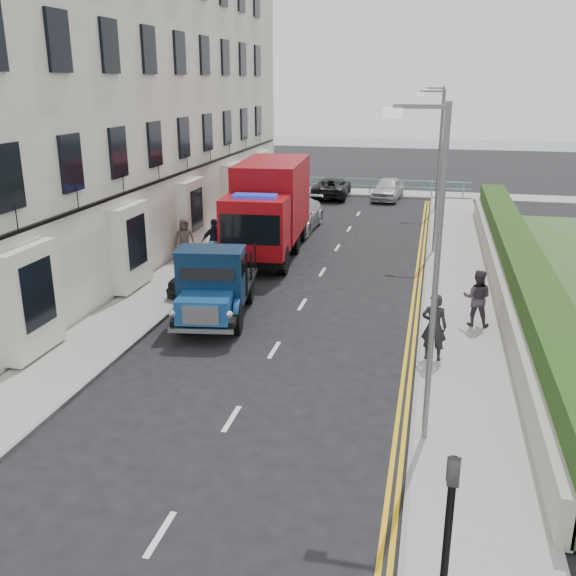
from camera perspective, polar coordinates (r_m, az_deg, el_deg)
The scene contains 23 objects.
ground at distance 16.66m, azimuth -2.93°, elevation -8.22°, with size 120.00×120.00×0.00m, color black.
pavement_west at distance 26.20m, azimuth -8.59°, elevation 1.65°, with size 2.40×38.00×0.12m, color gray.
pavement_east at distance 24.50m, azimuth 14.96°, elevation 0.07°, with size 2.60×38.00×0.12m, color gray.
promenade at distance 44.16m, azimuth 7.37°, elevation 8.39°, with size 30.00×2.50×0.12m, color gray.
sea_plane at distance 74.84m, azimuth 9.84°, elevation 12.16°, with size 120.00×120.00×0.00m, color #50606D.
terrace_west at distance 30.55m, azimuth -14.24°, elevation 17.16°, with size 6.31×30.20×14.25m.
garden_east at distance 24.43m, azimuth 19.59°, elevation 1.63°, with size 1.45×28.00×1.75m.
seafront_railing at distance 43.29m, azimuth 7.29°, elevation 8.90°, with size 13.00×0.08×1.11m.
lamp_near at distance 12.81m, azimuth 12.57°, elevation 2.35°, with size 1.23×0.18×7.00m.
lamp_mid at distance 28.56m, azimuth 13.07°, elevation 10.82°, with size 1.23×0.18×7.00m.
lamp_far at distance 38.51m, azimuth 13.18°, elevation 12.58°, with size 1.23×0.18×7.00m.
traffic_signal at distance 8.68m, azimuth 14.03°, elevation -20.20°, with size 0.16×0.20×3.10m.
bedford_lorry at distance 20.21m, azimuth -6.71°, elevation -0.10°, with size 2.74×5.33×2.42m.
red_lorry at distance 28.03m, azimuth -1.68°, elevation 7.27°, with size 3.09×7.78×3.99m.
parked_car_front at distance 23.67m, azimuth -6.79°, elevation 1.64°, with size 1.73×4.30×1.47m, color black.
parked_car_mid at distance 24.43m, azimuth -6.14°, elevation 2.08°, with size 1.46×4.18×1.38m, color #528AB1.
parked_car_rear at distance 32.91m, azimuth 0.77°, elevation 6.46°, with size 2.10×5.17×1.50m, color #AEAFB3.
seafront_car_left at distance 42.40m, azimuth 3.91°, elevation 8.91°, with size 2.18×4.73×1.32m, color black.
seafront_car_right at distance 41.99m, azimuth 8.87°, elevation 8.70°, with size 1.64×4.07×1.39m, color silver.
pedestrian_east_near at distance 17.64m, azimuth 12.85°, elevation -3.37°, with size 0.69×0.45×1.88m, color black.
pedestrian_east_far at distance 20.44m, azimuth 16.45°, elevation -0.84°, with size 0.86×0.67×1.77m, color #3C333E.
pedestrian_west_near at distance 26.31m, azimuth -6.51°, elevation 4.09°, with size 1.11×0.46×1.90m, color black.
pedestrian_west_far at distance 27.50m, azimuth -9.20°, elevation 4.37°, with size 0.83×0.54×1.70m, color #473933.
Camera 1 is at (4.14, -14.36, 7.37)m, focal length 40.00 mm.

